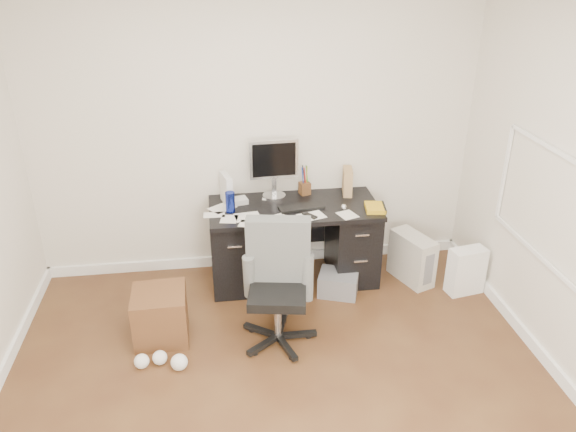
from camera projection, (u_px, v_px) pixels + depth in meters
name	position (u px, v px, depth m)	size (l,w,h in m)	color
ground	(286.00, 411.00, 3.79)	(4.00, 4.00, 0.00)	#442615
room_shell	(290.00, 182.00, 3.10)	(4.02, 4.02, 2.71)	silver
desk	(294.00, 241.00, 5.13)	(1.50, 0.70, 0.75)	black
loose_papers	(272.00, 210.00, 4.90)	(1.10, 0.60, 0.00)	white
lcd_monitor	(274.00, 168.00, 5.03)	(0.44, 0.25, 0.56)	silver
keyboard	(301.00, 207.00, 4.92)	(0.40, 0.14, 0.02)	black
computer_mouse	(344.00, 207.00, 4.89)	(0.05, 0.05, 0.05)	silver
travel_mug	(230.00, 202.00, 4.83)	(0.08, 0.08, 0.18)	navy
white_binder	(226.00, 189.00, 4.97)	(0.11, 0.24, 0.27)	silver
magazine_file	(347.00, 181.00, 5.17)	(0.10, 0.21, 0.24)	#99734A
pen_cup	(305.00, 180.00, 5.16)	(0.11, 0.11, 0.27)	#513217
yellow_book	(375.00, 208.00, 4.90)	(0.17, 0.21, 0.04)	gold
paper_remote	(312.00, 215.00, 4.78)	(0.22, 0.18, 0.02)	white
office_chair	(278.00, 287.00, 4.25)	(0.57, 0.57, 1.00)	#525451
pc_tower	(412.00, 258.00, 5.19)	(0.20, 0.45, 0.45)	beige
shopping_bag	(466.00, 271.00, 5.00)	(0.32, 0.23, 0.43)	white
wicker_basket	(160.00, 315.00, 4.42)	(0.41, 0.41, 0.41)	#4D2E17
desk_printer	(338.00, 283.00, 5.03)	(0.34, 0.28, 0.20)	slate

